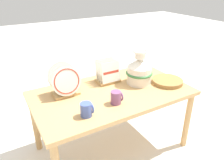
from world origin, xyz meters
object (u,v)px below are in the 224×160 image
ceramic_vase (139,70)px  mug_plum_glaze (116,97)px  dish_rack_round_plates (65,83)px  dish_rack_square_plates (108,74)px  wicker_charger_stack (167,81)px  mug_cobalt_glaze (87,109)px

ceramic_vase → mug_plum_glaze: size_ratio=3.08×
ceramic_vase → dish_rack_round_plates: ceramic_vase is taller
dish_rack_square_plates → wicker_charger_stack: 0.56m
ceramic_vase → dish_rack_round_plates: 0.68m
ceramic_vase → wicker_charger_stack: (0.23, -0.14, -0.11)m
dish_rack_round_plates → wicker_charger_stack: bearing=-16.1°
ceramic_vase → mug_plum_glaze: (-0.37, -0.21, -0.08)m
wicker_charger_stack → dish_rack_square_plates: bearing=146.7°
dish_rack_round_plates → wicker_charger_stack: 0.94m
mug_plum_glaze → wicker_charger_stack: bearing=6.7°
wicker_charger_stack → dish_rack_round_plates: bearing=163.9°
dish_rack_round_plates → wicker_charger_stack: size_ratio=0.95×
mug_cobalt_glaze → dish_rack_square_plates: bearing=46.0°
ceramic_vase → mug_cobalt_glaze: ceramic_vase is taller
dish_rack_round_plates → mug_cobalt_glaze: bearing=-86.2°
ceramic_vase → mug_plum_glaze: ceramic_vase is taller
wicker_charger_stack → mug_plum_glaze: 0.61m
dish_rack_square_plates → mug_cobalt_glaze: dish_rack_square_plates is taller
ceramic_vase → mug_cobalt_glaze: bearing=-158.9°
ceramic_vase → wicker_charger_stack: bearing=-30.2°
dish_rack_round_plates → mug_cobalt_glaze: dish_rack_round_plates is taller
dish_rack_square_plates → mug_plum_glaze: dish_rack_square_plates is taller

